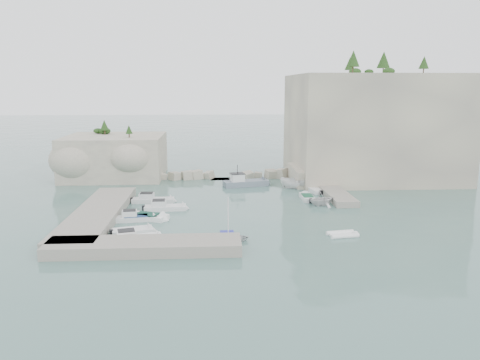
{
  "coord_description": "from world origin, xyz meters",
  "views": [
    {
      "loc": [
        -3.52,
        -54.27,
        15.17
      ],
      "look_at": [
        0.0,
        6.0,
        3.0
      ],
      "focal_mm": 35.0,
      "sensor_mm": 36.0,
      "label": 1
    }
  ],
  "objects": [
    {
      "name": "tender_east_b",
      "position": [
        9.24,
        6.92,
        0.0
      ],
      "size": [
        1.58,
        4.57,
        0.7
      ],
      "primitive_type": null,
      "rotation": [
        0.0,
        0.0,
        1.58
      ],
      "color": "silver",
      "rests_on": "ground"
    },
    {
      "name": "motorboat_e",
      "position": [
        -12.0,
        -6.89,
        0.0
      ],
      "size": [
        4.9,
        2.98,
        0.7
      ],
      "primitive_type": null,
      "rotation": [
        0.0,
        0.0,
        0.26
      ],
      "color": "silver",
      "rests_on": "ground"
    },
    {
      "name": "work_boat",
      "position": [
        1.51,
        16.2,
        0.0
      ],
      "size": [
        7.92,
        4.0,
        2.2
      ],
      "primitive_type": null,
      "rotation": [
        0.0,
        0.0,
        0.24
      ],
      "color": "slate",
      "rests_on": "ground"
    },
    {
      "name": "motorboat_c",
      "position": [
        -11.26,
        -1.34,
        0.0
      ],
      "size": [
        5.7,
        3.99,
        0.7
      ],
      "primitive_type": null,
      "rotation": [
        0.0,
        0.0,
        -0.42
      ],
      "color": "white",
      "rests_on": "ground"
    },
    {
      "name": "vegetation",
      "position": [
        17.83,
        24.4,
        17.93
      ],
      "size": [
        53.48,
        13.88,
        13.4
      ],
      "color": "#1E4219",
      "rests_on": "ground"
    },
    {
      "name": "cliff_terrace",
      "position": [
        13.0,
        18.0,
        1.25
      ],
      "size": [
        8.0,
        10.0,
        2.5
      ],
      "primitive_type": "cube",
      "color": "beige",
      "rests_on": "ground"
    },
    {
      "name": "ground",
      "position": [
        0.0,
        0.0,
        0.0
      ],
      "size": [
        400.0,
        400.0,
        0.0
      ],
      "primitive_type": "plane",
      "color": "slate",
      "rests_on": "ground"
    },
    {
      "name": "quay_south",
      "position": [
        -10.0,
        -12.5,
        0.55
      ],
      "size": [
        18.0,
        4.0,
        1.1
      ],
      "primitive_type": "cube",
      "color": "#9E9689",
      "rests_on": "ground"
    },
    {
      "name": "tender_east_d",
      "position": [
        9.1,
        13.85,
        0.0
      ],
      "size": [
        5.4,
        2.79,
        1.99
      ],
      "primitive_type": "imported",
      "rotation": [
        0.0,
        0.0,
        1.4
      ],
      "color": "white",
      "rests_on": "ground"
    },
    {
      "name": "rowboat",
      "position": [
        -2.09,
        -9.87,
        0.0
      ],
      "size": [
        4.36,
        3.24,
        0.87
      ],
      "primitive_type": "imported",
      "rotation": [
        0.0,
        0.0,
        1.63
      ],
      "color": "white",
      "rests_on": "ground"
    },
    {
      "name": "tender_east_a",
      "position": [
        10.47,
        3.69,
        0.0
      ],
      "size": [
        4.52,
        4.21,
        1.94
      ],
      "primitive_type": "imported",
      "rotation": [
        0.0,
        0.0,
        1.91
      ],
      "color": "silver",
      "rests_on": "ground"
    },
    {
      "name": "tender_east_c",
      "position": [
        11.24,
        11.84,
        0.0
      ],
      "size": [
        2.65,
        5.27,
        0.7
      ],
      "primitive_type": null,
      "rotation": [
        0.0,
        0.0,
        1.78
      ],
      "color": "white",
      "rests_on": "ground"
    },
    {
      "name": "cliff_east",
      "position": [
        23.0,
        23.0,
        8.5
      ],
      "size": [
        26.0,
        22.0,
        17.0
      ],
      "primitive_type": "cube",
      "color": "beige",
      "rests_on": "ground"
    },
    {
      "name": "motorboat_d",
      "position": [
        -12.41,
        -2.07,
        0.0
      ],
      "size": [
        5.35,
        2.22,
        1.4
      ],
      "primitive_type": null,
      "rotation": [
        0.0,
        0.0,
        0.13
      ],
      "color": "silver",
      "rests_on": "ground"
    },
    {
      "name": "quay_west",
      "position": [
        -17.0,
        -1.0,
        0.55
      ],
      "size": [
        5.0,
        24.0,
        1.1
      ],
      "primitive_type": "cube",
      "color": "#9E9689",
      "rests_on": "ground"
    },
    {
      "name": "rowboat_mast",
      "position": [
        -2.09,
        -9.87,
        2.53
      ],
      "size": [
        0.1,
        0.1,
        4.2
      ],
      "primitive_type": "cylinder",
      "color": "white",
      "rests_on": "rowboat"
    },
    {
      "name": "motorboat_a",
      "position": [
        -11.55,
        6.59,
        0.0
      ],
      "size": [
        6.03,
        1.88,
        1.4
      ],
      "primitive_type": null,
      "rotation": [
        0.0,
        0.0,
        -0.02
      ],
      "color": "silver",
      "rests_on": "ground"
    },
    {
      "name": "ledge_east",
      "position": [
        13.5,
        10.0,
        0.4
      ],
      "size": [
        3.0,
        16.0,
        0.8
      ],
      "primitive_type": "cube",
      "color": "#9E9689",
      "rests_on": "ground"
    },
    {
      "name": "outcrop_west",
      "position": [
        -20.0,
        25.0,
        3.5
      ],
      "size": [
        16.0,
        14.0,
        7.0
      ],
      "primitive_type": "cube",
      "color": "beige",
      "rests_on": "ground"
    },
    {
      "name": "motorboat_b",
      "position": [
        -9.54,
        2.55,
        0.0
      ],
      "size": [
        5.73,
        2.17,
        1.4
      ],
      "primitive_type": null,
      "rotation": [
        0.0,
        0.0,
        0.06
      ],
      "color": "silver",
      "rests_on": "ground"
    },
    {
      "name": "inflatable_dinghy",
      "position": [
        9.71,
        -8.94,
        0.0
      ],
      "size": [
        3.48,
        2.08,
        0.44
      ],
      "primitive_type": null,
      "rotation": [
        0.0,
        0.0,
        0.16
      ],
      "color": "white",
      "rests_on": "ground"
    },
    {
      "name": "motorboat_f",
      "position": [
        -11.35,
        -9.56,
        0.0
      ],
      "size": [
        6.09,
        3.25,
        1.4
      ],
      "primitive_type": null,
      "rotation": [
        0.0,
        0.0,
        0.27
      ],
      "color": "white",
      "rests_on": "ground"
    },
    {
      "name": "breakwater",
      "position": [
        -1.0,
        22.0,
        0.7
      ],
      "size": [
        28.0,
        3.0,
        1.4
      ],
      "primitive_type": "cube",
      "color": "beige",
      "rests_on": "ground"
    }
  ]
}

